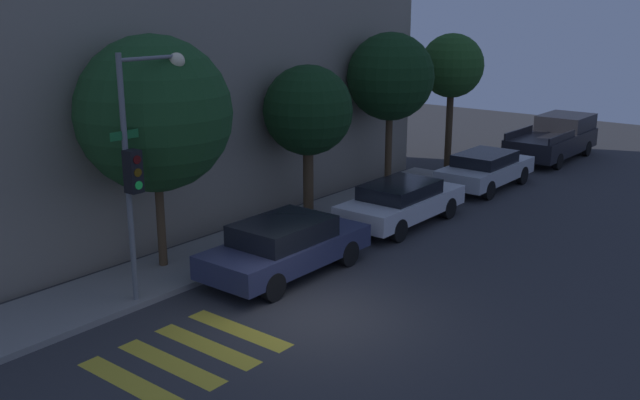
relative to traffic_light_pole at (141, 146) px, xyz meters
name	(u,v)px	position (x,y,z in m)	size (l,w,h in m)	color
ground_plane	(316,316)	(1.65, -3.37, -3.51)	(60.00, 60.00, 0.00)	#333335
sidewalk	(180,267)	(1.65, 0.98, -3.44)	(26.00, 2.29, 0.14)	gray
building_row	(63,107)	(1.65, 5.52, 0.17)	(26.00, 6.00, 7.35)	gray
crosswalk	(189,355)	(-1.17, -2.57, -3.50)	(3.11, 2.60, 0.00)	gold
traffic_light_pole	(141,146)	(0.00, 0.00, 0.00)	(2.02, 0.56, 5.46)	slate
sedan_near_corner	(285,246)	(3.08, -1.27, -2.76)	(4.53, 1.89, 1.40)	#2D3351
sedan_middle	(401,202)	(8.29, -1.27, -2.80)	(4.58, 1.82, 1.30)	silver
sedan_far_end	(485,169)	(13.86, -1.27, -2.80)	(4.45, 1.81, 1.31)	#B7BABF
pickup_truck	(555,138)	(20.40, -1.27, -2.63)	(5.38, 2.10, 1.73)	black
tree_near_corner	(154,114)	(1.40, 1.30, 0.40)	(3.69, 3.69, 5.76)	#4C3823
tree_midblock	(308,111)	(7.06, 1.30, -0.19)	(2.68, 2.68, 4.69)	#4C3823
tree_far_end	(390,77)	(11.47, 1.30, 0.47)	(2.99, 2.99, 5.49)	#4C3823
tree_behind_truck	(452,67)	(15.78, 1.30, 0.53)	(2.46, 2.46, 5.31)	#42301E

